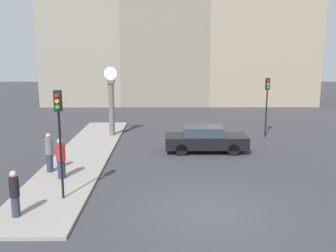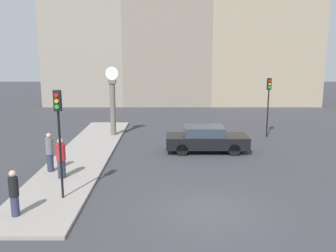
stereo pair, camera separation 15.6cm
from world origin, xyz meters
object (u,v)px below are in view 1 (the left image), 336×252
at_px(traffic_light_far, 267,95).
at_px(pedestrian_grey_jacket, 49,153).
at_px(pedestrian_red_top, 61,159).
at_px(street_clock, 111,102).
at_px(pedestrian_black_jacket, 15,194).
at_px(sedan_car, 205,139).
at_px(traffic_light_near, 59,123).

height_order(traffic_light_far, pedestrian_grey_jacket, traffic_light_far).
xyz_separation_m(pedestrian_red_top, pedestrian_grey_jacket, (-0.78, 0.92, 0.02)).
bearing_deg(street_clock, pedestrian_red_top, -96.72).
bearing_deg(pedestrian_black_jacket, pedestrian_red_top, 82.97).
relative_size(street_clock, pedestrian_grey_jacket, 2.52).
xyz_separation_m(pedestrian_black_jacket, pedestrian_grey_jacket, (-0.30, 4.83, 0.10)).
xyz_separation_m(sedan_car, pedestrian_red_top, (-6.82, -4.89, 0.27)).
relative_size(sedan_car, pedestrian_red_top, 2.58).
distance_m(sedan_car, traffic_light_near, 9.74).
height_order(traffic_light_near, street_clock, street_clock).
xyz_separation_m(sedan_car, street_clock, (-5.80, 3.81, 1.58)).
xyz_separation_m(traffic_light_near, pedestrian_red_top, (-0.67, 2.30, -2.03)).
height_order(traffic_light_near, pedestrian_black_jacket, traffic_light_near).
relative_size(sedan_car, pedestrian_black_jacket, 2.87).
bearing_deg(pedestrian_black_jacket, street_clock, 83.19).
relative_size(traffic_light_near, pedestrian_red_top, 2.29).
xyz_separation_m(traffic_light_near, pedestrian_grey_jacket, (-1.45, 3.22, -2.00)).
xyz_separation_m(traffic_light_far, pedestrian_black_jacket, (-11.74, -12.57, -1.85)).
bearing_deg(traffic_light_near, traffic_light_far, 45.99).
bearing_deg(pedestrian_grey_jacket, traffic_light_near, -65.72).
bearing_deg(pedestrian_grey_jacket, street_clock, 76.93).
height_order(sedan_car, street_clock, street_clock).
xyz_separation_m(sedan_car, pedestrian_black_jacket, (-7.31, -8.80, 0.20)).
xyz_separation_m(traffic_light_near, street_clock, (0.36, 11.00, -0.72)).
bearing_deg(sedan_car, traffic_light_far, 40.40).
height_order(sedan_car, traffic_light_far, traffic_light_far).
relative_size(sedan_car, traffic_light_near, 1.12).
relative_size(street_clock, pedestrian_black_jacket, 2.85).
bearing_deg(pedestrian_red_top, traffic_light_far, 37.59).
xyz_separation_m(street_clock, pedestrian_red_top, (-1.03, -8.71, -1.31)).
bearing_deg(pedestrian_red_top, pedestrian_grey_jacket, 130.36).
xyz_separation_m(traffic_light_near, traffic_light_far, (10.59, 10.96, -0.25)).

